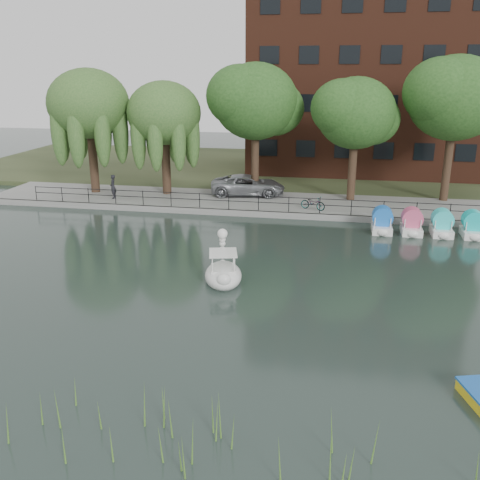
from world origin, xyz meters
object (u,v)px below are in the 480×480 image
(bicycle, at_px, (313,202))
(minivan, at_px, (248,184))
(swan_boat, at_px, (223,271))
(pedestrian, at_px, (113,185))

(bicycle, bearing_deg, minivan, 77.88)
(minivan, xyz_separation_m, swan_boat, (1.57, -15.72, -0.77))
(minivan, xyz_separation_m, pedestrian, (-9.32, -2.83, 0.13))
(minivan, distance_m, swan_boat, 15.82)
(bicycle, height_order, pedestrian, pedestrian)
(minivan, xyz_separation_m, bicycle, (4.95, -3.36, -0.36))
(bicycle, xyz_separation_m, swan_boat, (-3.38, -12.36, -0.40))
(minivan, bearing_deg, swan_boat, 177.96)
(minivan, height_order, bicycle, minivan)
(bicycle, relative_size, pedestrian, 0.87)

